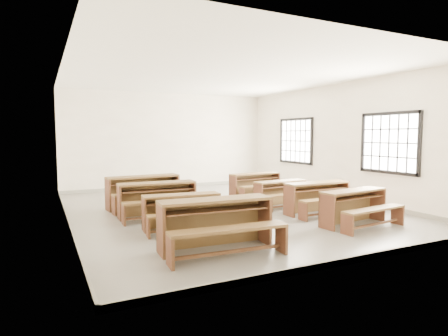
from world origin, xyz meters
name	(u,v)px	position (x,y,z in m)	size (l,w,h in m)	color
room	(227,120)	(0.09, 0.00, 2.14)	(8.50, 8.50, 3.20)	slate
desk_set_0	(217,220)	(-1.52, -2.84, 0.47)	(1.83, 1.03, 0.80)	brown
desk_set_1	(182,209)	(-1.55, -1.35, 0.39)	(1.53, 0.90, 0.66)	brown
desk_set_2	(158,197)	(-1.66, -0.12, 0.44)	(1.70, 0.92, 0.76)	brown
desk_set_3	(144,189)	(-1.69, 1.01, 0.46)	(1.83, 1.07, 0.79)	brown
desk_set_4	(355,205)	(1.64, -2.58, 0.41)	(1.63, 0.98, 0.70)	brown
desk_set_5	(318,195)	(1.72, -1.39, 0.42)	(1.59, 0.83, 0.72)	brown
desk_set_6	(282,191)	(1.48, -0.28, 0.37)	(1.48, 0.86, 0.64)	brown
desk_set_7	(256,183)	(1.61, 1.20, 0.40)	(1.59, 0.91, 0.69)	brown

